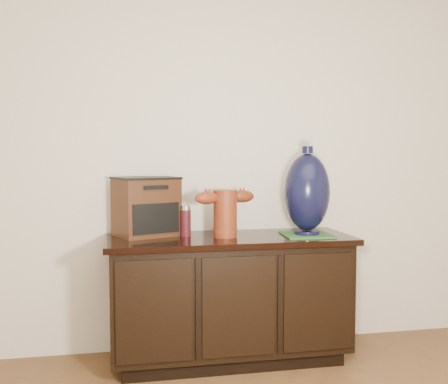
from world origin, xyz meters
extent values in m
plane|color=beige|center=(0.00, 2.50, 1.30)|extent=(4.50, 0.00, 4.50)
cube|color=black|center=(0.00, 2.23, 0.04)|extent=(1.29, 0.45, 0.08)
cube|color=black|center=(0.00, 2.23, 0.40)|extent=(1.40, 0.50, 0.64)
cube|color=black|center=(0.00, 2.23, 0.74)|extent=(1.46, 0.56, 0.03)
cube|color=black|center=(-0.47, 1.97, 0.40)|extent=(0.41, 0.01, 0.56)
cube|color=black|center=(0.00, 1.97, 0.40)|extent=(0.41, 0.01, 0.56)
cube|color=black|center=(0.47, 1.97, 0.40)|extent=(0.41, 0.01, 0.56)
cylinder|color=maroon|center=(-0.03, 2.21, 0.89)|extent=(0.17, 0.17, 0.28)
cylinder|color=#42150C|center=(-0.03, 2.21, 0.79)|extent=(0.18, 0.18, 0.03)
cylinder|color=#42150C|center=(-0.03, 2.21, 0.99)|extent=(0.18, 0.18, 0.03)
ellipsoid|color=maroon|center=(-0.14, 2.17, 0.99)|extent=(0.16, 0.11, 0.07)
ellipsoid|color=maroon|center=(0.09, 2.25, 0.99)|extent=(0.16, 0.11, 0.07)
cube|color=#3A1E0E|center=(-0.49, 2.36, 0.93)|extent=(0.42, 0.38, 0.34)
cube|color=black|center=(-0.43, 2.23, 0.87)|extent=(0.27, 0.12, 0.18)
cube|color=black|center=(-0.49, 2.36, 1.10)|extent=(0.43, 0.39, 0.01)
cube|color=#2B5A28|center=(0.46, 2.17, 0.76)|extent=(0.30, 0.30, 0.01)
cylinder|color=black|center=(0.46, 2.17, 0.77)|extent=(0.15, 0.15, 0.02)
ellipsoid|color=black|center=(0.46, 2.17, 1.02)|extent=(0.29, 0.29, 0.46)
cylinder|color=black|center=(0.46, 2.17, 1.27)|extent=(0.07, 0.07, 0.04)
cylinder|color=maroon|center=(-0.26, 2.29, 0.83)|extent=(0.06, 0.06, 0.16)
cylinder|color=silver|center=(-0.26, 2.29, 0.93)|extent=(0.06, 0.06, 0.03)
camera|label=1|loc=(-0.63, -0.81, 1.24)|focal=42.00mm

